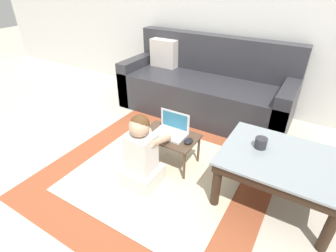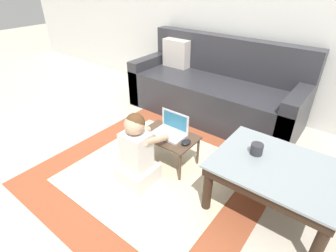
{
  "view_description": "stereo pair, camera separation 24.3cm",
  "coord_description": "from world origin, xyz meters",
  "px_view_note": "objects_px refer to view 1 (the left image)",
  "views": [
    {
      "loc": [
        1.12,
        -1.6,
        1.62
      ],
      "look_at": [
        0.04,
        0.19,
        0.37
      ],
      "focal_mm": 28.0,
      "sensor_mm": 36.0,
      "label": 1
    },
    {
      "loc": [
        1.32,
        -1.46,
        1.62
      ],
      "look_at": [
        0.04,
        0.19,
        0.37
      ],
      "focal_mm": 28.0,
      "sensor_mm": 36.0,
      "label": 2
    }
  ],
  "objects_px": {
    "person_seated": "(142,155)",
    "laptop": "(171,131)",
    "cup_on_table": "(261,143)",
    "laptop_desk": "(169,139)",
    "couch": "(204,89)",
    "coffee_table": "(281,164)",
    "computer_mouse": "(188,141)"
  },
  "relations": [
    {
      "from": "laptop_desk",
      "to": "laptop",
      "type": "height_order",
      "value": "laptop"
    },
    {
      "from": "laptop",
      "to": "computer_mouse",
      "type": "relative_size",
      "value": 2.99
    },
    {
      "from": "coffee_table",
      "to": "laptop",
      "type": "distance_m",
      "value": 0.96
    },
    {
      "from": "computer_mouse",
      "to": "cup_on_table",
      "type": "bearing_deg",
      "value": 6.52
    },
    {
      "from": "couch",
      "to": "person_seated",
      "type": "relative_size",
      "value": 3.14
    },
    {
      "from": "laptop",
      "to": "computer_mouse",
      "type": "xyz_separation_m",
      "value": [
        0.2,
        -0.04,
        -0.02
      ]
    },
    {
      "from": "person_seated",
      "to": "laptop",
      "type": "bearing_deg",
      "value": 82.6
    },
    {
      "from": "cup_on_table",
      "to": "laptop_desk",
      "type": "bearing_deg",
      "value": -176.18
    },
    {
      "from": "person_seated",
      "to": "coffee_table",
      "type": "bearing_deg",
      "value": 20.77
    },
    {
      "from": "laptop",
      "to": "computer_mouse",
      "type": "bearing_deg",
      "value": -11.22
    },
    {
      "from": "coffee_table",
      "to": "laptop_desk",
      "type": "height_order",
      "value": "coffee_table"
    },
    {
      "from": "laptop_desk",
      "to": "computer_mouse",
      "type": "bearing_deg",
      "value": -3.87
    },
    {
      "from": "couch",
      "to": "laptop_desk",
      "type": "relative_size",
      "value": 4.0
    },
    {
      "from": "computer_mouse",
      "to": "cup_on_table",
      "type": "distance_m",
      "value": 0.61
    },
    {
      "from": "couch",
      "to": "laptop",
      "type": "height_order",
      "value": "couch"
    },
    {
      "from": "computer_mouse",
      "to": "cup_on_table",
      "type": "xyz_separation_m",
      "value": [
        0.58,
        0.07,
        0.15
      ]
    },
    {
      "from": "laptop_desk",
      "to": "laptop",
      "type": "relative_size",
      "value": 1.76
    },
    {
      "from": "person_seated",
      "to": "cup_on_table",
      "type": "relative_size",
      "value": 7.31
    },
    {
      "from": "coffee_table",
      "to": "cup_on_table",
      "type": "xyz_separation_m",
      "value": [
        -0.18,
        0.03,
        0.11
      ]
    },
    {
      "from": "coffee_table",
      "to": "laptop",
      "type": "height_order",
      "value": "laptop"
    },
    {
      "from": "laptop_desk",
      "to": "couch",
      "type": "bearing_deg",
      "value": 98.43
    },
    {
      "from": "couch",
      "to": "computer_mouse",
      "type": "relative_size",
      "value": 21.11
    },
    {
      "from": "laptop_desk",
      "to": "laptop",
      "type": "bearing_deg",
      "value": 81.52
    },
    {
      "from": "laptop",
      "to": "computer_mouse",
      "type": "distance_m",
      "value": 0.21
    },
    {
      "from": "coffee_table",
      "to": "laptop",
      "type": "bearing_deg",
      "value": 179.64
    },
    {
      "from": "couch",
      "to": "person_seated",
      "type": "xyz_separation_m",
      "value": [
        0.12,
        -1.5,
        -0.03
      ]
    },
    {
      "from": "laptop",
      "to": "cup_on_table",
      "type": "distance_m",
      "value": 0.8
    },
    {
      "from": "computer_mouse",
      "to": "cup_on_table",
      "type": "relative_size",
      "value": 1.09
    },
    {
      "from": "couch",
      "to": "cup_on_table",
      "type": "xyz_separation_m",
      "value": [
        0.96,
        -1.08,
        0.15
      ]
    },
    {
      "from": "computer_mouse",
      "to": "laptop",
      "type": "bearing_deg",
      "value": 168.78
    },
    {
      "from": "coffee_table",
      "to": "couch",
      "type": "bearing_deg",
      "value": 135.5
    },
    {
      "from": "couch",
      "to": "laptop_desk",
      "type": "xyz_separation_m",
      "value": [
        0.17,
        -1.14,
        -0.05
      ]
    }
  ]
}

